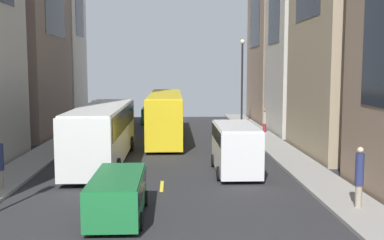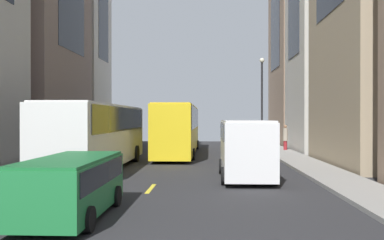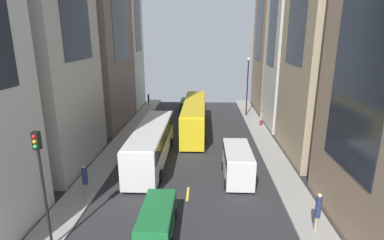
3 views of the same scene
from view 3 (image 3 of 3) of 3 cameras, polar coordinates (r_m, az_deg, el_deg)
The scene contains 18 objects.
ground_plane at distance 31.92m, azimuth 0.25°, elevation -4.56°, with size 41.64×41.64×0.00m, color #28282B.
sidewalk_west at distance 33.08m, azimuth -13.23°, elevation -4.12°, with size 2.24×44.00×0.15m, color gray.
sidewalk_east at distance 32.54m, azimuth 13.98°, elevation -4.50°, with size 2.24×44.00×0.15m, color gray.
lane_stripe_1 at distance 22.37m, azimuth -0.83°, elevation -13.88°, with size 0.16×2.00×0.01m, color yellow.
lane_stripe_2 at distance 31.92m, azimuth 0.25°, elevation -4.55°, with size 0.16×2.00×0.01m, color yellow.
lane_stripe_3 at distance 41.92m, azimuth 0.81°, elevation 0.42°, with size 0.16×2.00×0.01m, color yellow.
lane_stripe_4 at distance 52.12m, azimuth 1.15°, elevation 3.46°, with size 0.16×2.00×0.01m, color yellow.
city_bus_white at distance 27.04m, azimuth -7.71°, elevation -3.99°, with size 2.80×12.19×3.35m.
streetcar_yellow at distance 35.59m, azimuth 0.45°, elevation 1.17°, with size 2.70×14.58×3.59m.
delivery_van_white at distance 24.14m, azimuth 8.69°, elevation -7.77°, with size 2.25×5.21×2.58m.
car_green_0 at distance 18.25m, azimuth -6.67°, elevation -18.01°, with size 2.02×4.54×1.61m.
car_green_1 at distance 45.88m, azimuth -1.12°, elevation 2.98°, with size 1.90×4.63×1.62m.
pedestrian_crossing_mid at distance 48.30m, azimuth -8.29°, elevation 3.87°, with size 0.29×0.29×2.09m.
pedestrian_waiting_curb at distance 19.25m, azimuth 22.86°, elevation -15.66°, with size 0.33×0.33×2.37m.
pedestrian_crossing_near at distance 22.76m, azimuth -19.71°, elevation -10.59°, with size 0.37×0.37×2.23m.
pedestrian_walking_far at distance 38.60m, azimuth 13.03°, elevation 0.50°, with size 0.38×0.38×2.00m.
traffic_light_near_corner at distance 16.90m, azimuth -26.86°, elevation -8.53°, with size 0.32×0.44×6.47m.
streetlamp_near at distance 42.52m, azimuth 10.55°, elevation 7.28°, with size 0.44×0.44×8.09m.
Camera 3 is at (1.15, -29.92, 11.05)m, focal length 27.99 mm.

